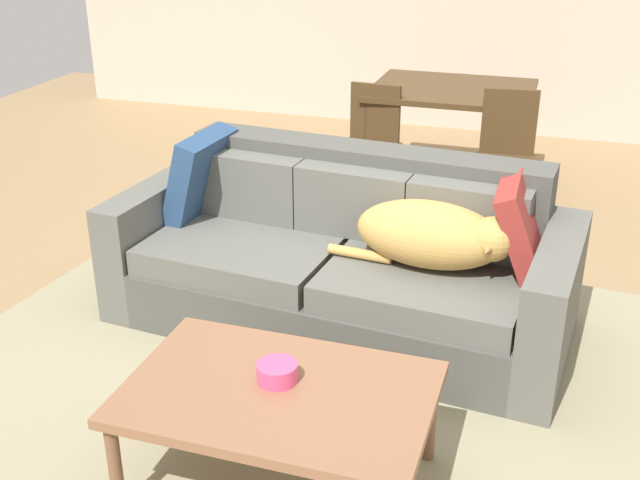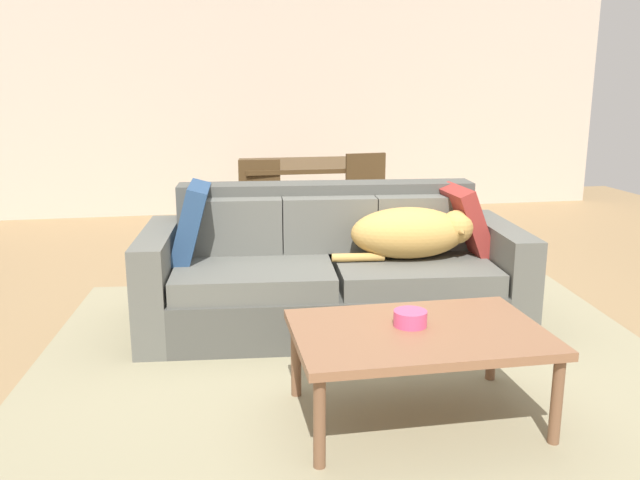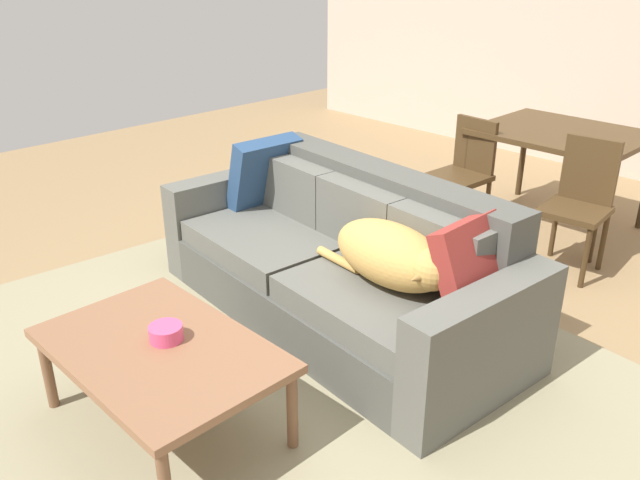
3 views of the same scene
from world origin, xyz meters
The scene contains 11 objects.
ground_plane centered at (0.00, 0.00, 0.00)m, with size 10.00×10.00×0.00m, color #957750.
area_rug centered at (-0.09, -0.63, 0.01)m, with size 3.51×3.27×0.01m, color gray.
couch centered at (-0.08, 0.15, 0.33)m, with size 2.39×1.19×0.86m.
dog_on_left_cushion centered at (0.40, 0.01, 0.60)m, with size 0.89×0.42×0.32m.
throw_pillow_by_left_arm centered at (-0.94, 0.28, 0.66)m, with size 0.12×0.48×0.48m, color navy.
throw_pillow_by_right_arm centered at (0.79, 0.13, 0.64)m, with size 0.10×0.44×0.44m, color maroon.
coffee_table centered at (0.05, -1.16, 0.40)m, with size 1.11×0.74×0.44m.
bowl_on_coffee_table centered at (0.03, -1.11, 0.48)m, with size 0.15×0.15×0.07m, color #EA4C7F.
dining_table centered at (0.10, 2.35, 0.69)m, with size 1.16×0.98×0.76m.
dining_chair_near_left centered at (-0.37, 1.79, 0.48)m, with size 0.42×0.42×0.85m.
dining_chair_near_right centered at (0.57, 1.73, 0.50)m, with size 0.44×0.44×0.90m.
Camera 3 is at (2.28, -2.37, 2.05)m, focal length 36.96 mm.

